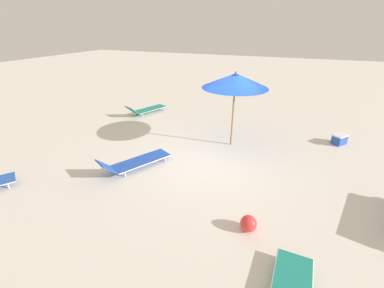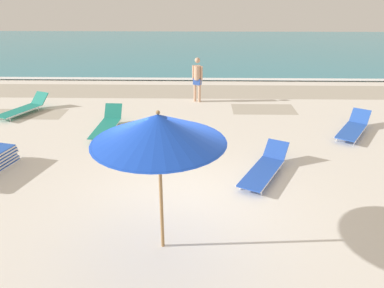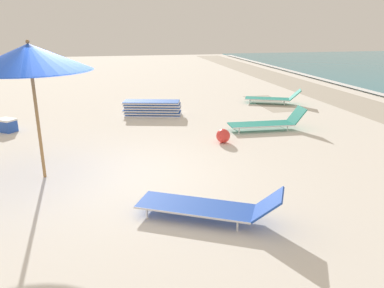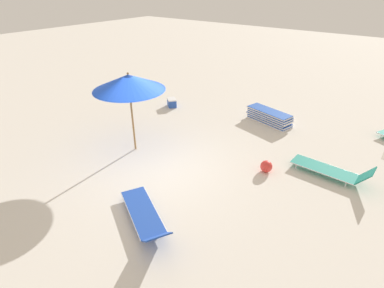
{
  "view_description": "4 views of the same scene",
  "coord_description": "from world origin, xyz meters",
  "px_view_note": "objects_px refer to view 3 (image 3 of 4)",
  "views": [
    {
      "loc": [
        -2.16,
        7.26,
        4.03
      ],
      "look_at": [
        0.18,
        1.52,
        1.12
      ],
      "focal_mm": 24.0,
      "sensor_mm": 36.0,
      "label": 1
    },
    {
      "loc": [
        0.39,
        -6.76,
        4.49
      ],
      "look_at": [
        0.22,
        1.54,
        0.86
      ],
      "focal_mm": 35.0,
      "sensor_mm": 36.0,
      "label": 2
    },
    {
      "loc": [
        7.06,
        0.22,
        2.89
      ],
      "look_at": [
        0.36,
        1.66,
        0.69
      ],
      "focal_mm": 35.0,
      "sensor_mm": 36.0,
      "label": 3
    },
    {
      "loc": [
        5.58,
        5.66,
        5.07
      ],
      "look_at": [
        -0.29,
        1.19,
        0.98
      ],
      "focal_mm": 28.0,
      "sensor_mm": 36.0,
      "label": 4
    }
  ],
  "objects_px": {
    "sun_lounger_beside_umbrella": "(268,122)",
    "beach_ball": "(223,136)",
    "beach_umbrella": "(30,58)",
    "lounger_stack": "(152,108)",
    "sun_lounger_near_water_right": "(210,206)",
    "cooler_box": "(7,125)",
    "sun_lounger_near_water_left": "(273,98)"
  },
  "relations": [
    {
      "from": "beach_ball",
      "to": "cooler_box",
      "type": "distance_m",
      "value": 6.08
    },
    {
      "from": "lounger_stack",
      "to": "cooler_box",
      "type": "height_order",
      "value": "lounger_stack"
    },
    {
      "from": "lounger_stack",
      "to": "sun_lounger_beside_umbrella",
      "type": "relative_size",
      "value": 0.91
    },
    {
      "from": "beach_umbrella",
      "to": "sun_lounger_near_water_right",
      "type": "bearing_deg",
      "value": 50.38
    },
    {
      "from": "sun_lounger_near_water_left",
      "to": "sun_lounger_beside_umbrella",
      "type": "bearing_deg",
      "value": -2.08
    },
    {
      "from": "lounger_stack",
      "to": "beach_ball",
      "type": "height_order",
      "value": "lounger_stack"
    },
    {
      "from": "beach_ball",
      "to": "sun_lounger_near_water_right",
      "type": "bearing_deg",
      "value": -19.68
    },
    {
      "from": "sun_lounger_near_water_left",
      "to": "sun_lounger_near_water_right",
      "type": "relative_size",
      "value": 0.94
    },
    {
      "from": "sun_lounger_near_water_left",
      "to": "sun_lounger_near_water_right",
      "type": "bearing_deg",
      "value": -5.89
    },
    {
      "from": "sun_lounger_near_water_left",
      "to": "beach_ball",
      "type": "relative_size",
      "value": 5.91
    },
    {
      "from": "sun_lounger_beside_umbrella",
      "to": "sun_lounger_near_water_left",
      "type": "height_order",
      "value": "sun_lounger_beside_umbrella"
    },
    {
      "from": "sun_lounger_near_water_right",
      "to": "cooler_box",
      "type": "distance_m",
      "value": 7.37
    },
    {
      "from": "lounger_stack",
      "to": "beach_ball",
      "type": "relative_size",
      "value": 5.55
    },
    {
      "from": "beach_umbrella",
      "to": "beach_ball",
      "type": "height_order",
      "value": "beach_umbrella"
    },
    {
      "from": "beach_ball",
      "to": "cooler_box",
      "type": "bearing_deg",
      "value": -111.79
    },
    {
      "from": "beach_umbrella",
      "to": "sun_lounger_beside_umbrella",
      "type": "distance_m",
      "value": 6.52
    },
    {
      "from": "cooler_box",
      "to": "sun_lounger_near_water_left",
      "type": "bearing_deg",
      "value": -128.66
    },
    {
      "from": "sun_lounger_near_water_right",
      "to": "beach_ball",
      "type": "xyz_separation_m",
      "value": [
        -3.72,
        1.33,
        -0.03
      ]
    },
    {
      "from": "sun_lounger_beside_umbrella",
      "to": "beach_umbrella",
      "type": "bearing_deg",
      "value": -65.42
    },
    {
      "from": "sun_lounger_beside_umbrella",
      "to": "beach_ball",
      "type": "height_order",
      "value": "sun_lounger_beside_umbrella"
    },
    {
      "from": "beach_umbrella",
      "to": "cooler_box",
      "type": "relative_size",
      "value": 4.3
    },
    {
      "from": "sun_lounger_beside_umbrella",
      "to": "beach_ball",
      "type": "relative_size",
      "value": 6.1
    },
    {
      "from": "sun_lounger_near_water_left",
      "to": "cooler_box",
      "type": "height_order",
      "value": "sun_lounger_near_water_left"
    },
    {
      "from": "sun_lounger_beside_umbrella",
      "to": "sun_lounger_near_water_left",
      "type": "distance_m",
      "value": 3.83
    },
    {
      "from": "sun_lounger_near_water_left",
      "to": "beach_ball",
      "type": "bearing_deg",
      "value": -13.16
    },
    {
      "from": "cooler_box",
      "to": "sun_lounger_beside_umbrella",
      "type": "bearing_deg",
      "value": -152.41
    },
    {
      "from": "sun_lounger_beside_umbrella",
      "to": "cooler_box",
      "type": "distance_m",
      "value": 7.37
    },
    {
      "from": "beach_umbrella",
      "to": "beach_ball",
      "type": "distance_m",
      "value": 4.84
    },
    {
      "from": "beach_umbrella",
      "to": "sun_lounger_beside_umbrella",
      "type": "bearing_deg",
      "value": 112.24
    },
    {
      "from": "beach_umbrella",
      "to": "lounger_stack",
      "type": "bearing_deg",
      "value": 150.59
    },
    {
      "from": "beach_umbrella",
      "to": "cooler_box",
      "type": "height_order",
      "value": "beach_umbrella"
    },
    {
      "from": "sun_lounger_beside_umbrella",
      "to": "cooler_box",
      "type": "height_order",
      "value": "sun_lounger_beside_umbrella"
    }
  ]
}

